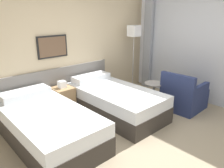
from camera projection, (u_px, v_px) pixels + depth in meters
The scene contains 9 objects.
ground_plane at pixel (148, 137), 3.65m from camera, with size 16.00×16.00×0.00m, color gray.
wall_headboard at pixel (72, 46), 4.69m from camera, with size 10.00×0.10×2.70m.
wall_window at pixel (221, 45), 4.57m from camera, with size 0.21×4.59×2.70m.
bed_near_door at pixel (47, 125), 3.48m from camera, with size 1.06×2.03×0.66m.
bed_near_window at pixel (115, 101), 4.43m from camera, with size 1.06×2.03×0.66m.
nightstand at pixel (63, 99), 4.48m from camera, with size 0.38×0.41×0.68m.
floor_lamp at pixel (134, 36), 5.38m from camera, with size 0.25×0.25×1.68m.
side_table at pixel (154, 90), 4.77m from camera, with size 0.41×0.41×0.53m.
armchair at pixel (183, 97), 4.65m from camera, with size 0.82×0.76×0.83m.
Camera 1 is at (-2.60, -1.93, 2.00)m, focal length 35.00 mm.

